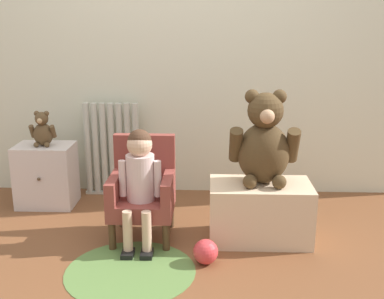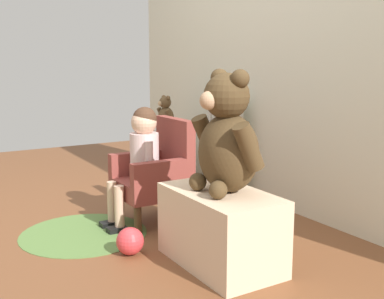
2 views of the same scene
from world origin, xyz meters
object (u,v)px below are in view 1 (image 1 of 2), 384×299
(child_figure, at_px, (140,172))
(large_teddy_bear, at_px, (264,143))
(floor_rug, at_px, (130,271))
(low_bench, at_px, (260,212))
(child_armchair, at_px, (143,190))
(radiator, at_px, (112,150))
(toy_ball, at_px, (206,252))
(small_teddy_bear, at_px, (43,131))
(small_dresser, at_px, (46,175))

(child_figure, distance_m, large_teddy_bear, 0.76)
(floor_rug, bearing_deg, child_figure, 88.00)
(low_bench, bearing_deg, child_armchair, 177.33)
(child_armchair, bearing_deg, radiator, 114.87)
(child_armchair, distance_m, child_figure, 0.19)
(child_armchair, relative_size, large_teddy_bear, 1.10)
(radiator, height_order, large_teddy_bear, large_teddy_bear)
(floor_rug, xyz_separation_m, toy_ball, (0.41, 0.11, 0.07))
(child_armchair, relative_size, small_teddy_bear, 2.49)
(low_bench, distance_m, large_teddy_bear, 0.43)
(floor_rug, bearing_deg, low_bench, 30.38)
(small_dresser, xyz_separation_m, small_teddy_bear, (0.01, -0.01, 0.34))
(child_figure, distance_m, floor_rug, 0.58)
(radiator, xyz_separation_m, low_bench, (1.06, -0.76, -0.18))
(small_dresser, distance_m, toy_ball, 1.45)
(radiator, xyz_separation_m, large_teddy_bear, (1.07, -0.73, 0.25))
(radiator, height_order, small_teddy_bear, radiator)
(small_teddy_bear, relative_size, floor_rug, 0.35)
(low_bench, distance_m, floor_rug, 0.87)
(floor_rug, distance_m, toy_ball, 0.43)
(radiator, height_order, low_bench, radiator)
(floor_rug, relative_size, toy_ball, 5.04)
(floor_rug, bearing_deg, small_dresser, 128.85)
(floor_rug, bearing_deg, radiator, 105.18)
(small_teddy_bear, bearing_deg, low_bench, -18.47)
(child_figure, height_order, small_teddy_bear, same)
(low_bench, xyz_separation_m, large_teddy_bear, (0.01, 0.02, 0.43))
(child_figure, bearing_deg, small_dresser, 142.90)
(radiator, distance_m, small_teddy_bear, 0.54)
(radiator, relative_size, toy_ball, 5.08)
(small_teddy_bear, relative_size, toy_ball, 1.77)
(small_dresser, distance_m, child_armchair, 0.91)
(small_dresser, height_order, toy_ball, small_dresser)
(child_figure, distance_m, small_teddy_bear, 0.96)
(child_figure, bearing_deg, small_teddy_bear, 143.35)
(low_bench, bearing_deg, radiator, 144.46)
(radiator, bearing_deg, floor_rug, -74.82)
(low_bench, relative_size, floor_rug, 0.86)
(small_teddy_bear, bearing_deg, child_figure, -36.65)
(radiator, height_order, toy_ball, radiator)
(child_figure, bearing_deg, toy_ball, -32.65)
(child_figure, bearing_deg, large_teddy_bear, 7.46)
(child_armchair, bearing_deg, floor_rug, -91.55)
(low_bench, relative_size, large_teddy_bear, 1.08)
(low_bench, xyz_separation_m, small_teddy_bear, (-1.49, 0.50, 0.38))
(child_armchair, xyz_separation_m, low_bench, (0.72, -0.03, -0.12))
(toy_ball, bearing_deg, radiator, 124.00)
(radiator, xyz_separation_m, small_teddy_bear, (-0.43, -0.26, 0.21))
(child_armchair, height_order, floor_rug, child_armchair)
(large_teddy_bear, bearing_deg, small_teddy_bear, 162.48)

